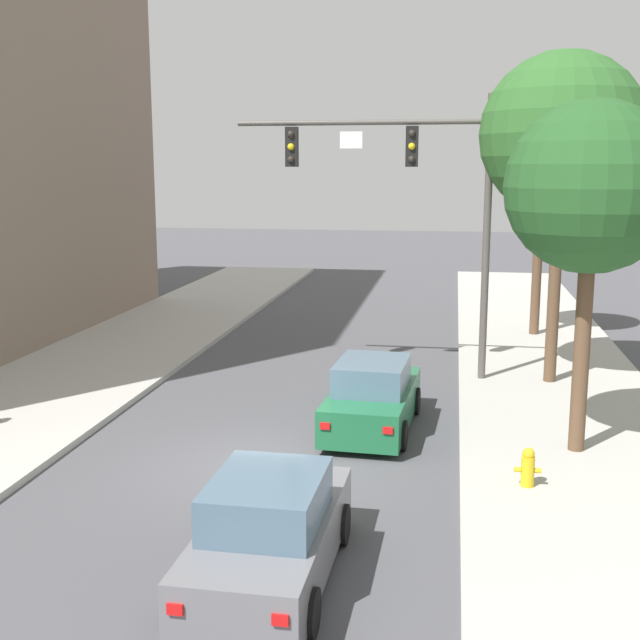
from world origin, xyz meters
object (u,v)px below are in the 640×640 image
at_px(car_following_grey, 270,534).
at_px(street_tree_second, 562,136).
at_px(street_tree_nearest, 592,189).
at_px(car_lead_green, 373,398).
at_px(traffic_signal_mast, 414,184).
at_px(fire_hydrant, 528,467).
at_px(street_tree_third, 542,166).

height_order(car_following_grey, street_tree_second, street_tree_second).
bearing_deg(street_tree_nearest, car_lead_green, 165.39).
bearing_deg(traffic_signal_mast, fire_hydrant, -71.76).
bearing_deg(fire_hydrant, car_following_grey, -135.36).
height_order(traffic_signal_mast, street_tree_nearest, traffic_signal_mast).
distance_m(traffic_signal_mast, car_following_grey, 12.43).
bearing_deg(street_tree_second, car_lead_green, -134.81).
distance_m(traffic_signal_mast, street_tree_second, 3.91).
bearing_deg(traffic_signal_mast, street_tree_second, -0.31).
height_order(traffic_signal_mast, car_lead_green, traffic_signal_mast).
height_order(street_tree_second, street_tree_third, street_tree_second).
distance_m(fire_hydrant, street_tree_second, 9.81).
bearing_deg(street_tree_second, traffic_signal_mast, 179.69).
height_order(street_tree_nearest, street_tree_second, street_tree_second).
xyz_separation_m(fire_hydrant, street_tree_third, (1.36, 13.99, 5.30)).
bearing_deg(street_tree_third, car_following_grey, -106.38).
distance_m(car_following_grey, fire_hydrant, 5.45).
relative_size(fire_hydrant, street_tree_second, 0.08).
bearing_deg(traffic_signal_mast, car_lead_green, -97.96).
xyz_separation_m(fire_hydrant, street_tree_second, (1.20, 7.61, 6.07)).
bearing_deg(street_tree_third, fire_hydrant, -95.57).
xyz_separation_m(traffic_signal_mast, street_tree_nearest, (3.65, -5.49, 0.04)).
relative_size(car_following_grey, street_tree_nearest, 0.61).
bearing_deg(street_tree_nearest, fire_hydrant, -118.06).
bearing_deg(fire_hydrant, street_tree_third, 84.43).
relative_size(car_lead_green, street_tree_third, 0.60).
height_order(traffic_signal_mast, street_tree_second, street_tree_second).
relative_size(car_lead_green, street_tree_nearest, 0.62).
height_order(fire_hydrant, street_tree_second, street_tree_second).
height_order(car_following_grey, street_tree_nearest, street_tree_nearest).
bearing_deg(traffic_signal_mast, street_tree_nearest, -56.35).
bearing_deg(car_following_grey, street_tree_nearest, 49.95).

